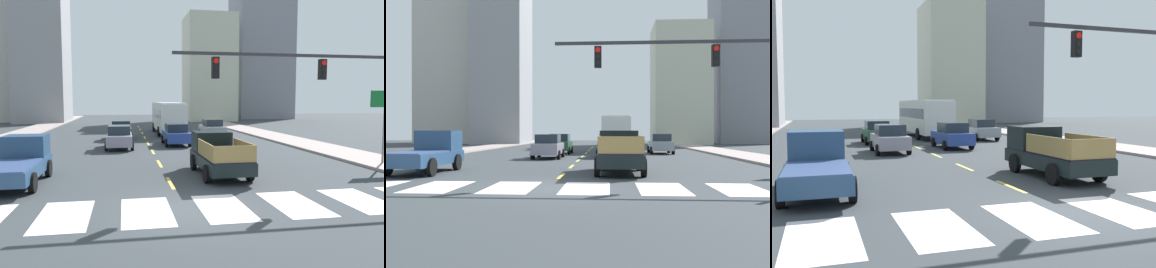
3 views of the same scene
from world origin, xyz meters
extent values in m
plane|color=#353A3E|center=(0.00, 0.00, 0.00)|extent=(160.00, 160.00, 0.00)
cube|color=#A1908C|center=(12.41, 18.00, 0.07)|extent=(3.45, 110.00, 0.15)
cube|color=silver|center=(-6.37, 0.00, 0.00)|extent=(1.61, 3.29, 0.01)
cube|color=silver|center=(-3.82, 0.00, 0.00)|extent=(1.61, 3.29, 0.01)
cube|color=silver|center=(-1.27, 0.00, 0.00)|extent=(1.61, 3.29, 0.01)
cube|color=silver|center=(1.27, 0.00, 0.00)|extent=(1.61, 3.29, 0.01)
cube|color=#E3C449|center=(0.00, 4.00, 0.00)|extent=(0.16, 2.40, 0.01)
cube|color=#E3C449|center=(0.00, 9.00, 0.00)|extent=(0.16, 2.40, 0.01)
cube|color=#E3C449|center=(0.00, 14.00, 0.00)|extent=(0.16, 2.40, 0.01)
cube|color=#E3C449|center=(0.00, 19.00, 0.00)|extent=(0.16, 2.40, 0.01)
cube|color=#E3C449|center=(0.00, 24.00, 0.00)|extent=(0.16, 2.40, 0.01)
cube|color=#E3C449|center=(0.00, 29.00, 0.00)|extent=(0.16, 2.40, 0.01)
cube|color=#E3C449|center=(0.00, 34.00, 0.00)|extent=(0.16, 2.40, 0.01)
cube|color=#E3C449|center=(0.00, 39.00, 0.00)|extent=(0.16, 2.40, 0.01)
cube|color=black|center=(2.53, 5.29, 0.68)|extent=(1.96, 5.20, 0.56)
cube|color=black|center=(2.53, 6.99, 1.46)|extent=(1.84, 1.60, 1.00)
cube|color=#19232D|center=(2.53, 7.43, 1.64)|extent=(1.72, 0.08, 0.56)
cube|color=black|center=(2.53, 4.34, 0.99)|extent=(1.84, 3.30, 0.06)
cylinder|color=black|center=(1.55, 6.85, 0.40)|extent=(0.22, 0.80, 0.80)
cylinder|color=black|center=(3.51, 6.85, 0.40)|extent=(0.22, 0.80, 0.80)
cylinder|color=black|center=(1.55, 3.73, 0.40)|extent=(0.22, 0.80, 0.80)
cylinder|color=black|center=(3.51, 3.73, 0.40)|extent=(0.22, 0.80, 0.80)
cube|color=olive|center=(1.63, 4.34, 1.37)|extent=(0.06, 3.17, 0.70)
cube|color=olive|center=(3.43, 4.34, 1.37)|extent=(0.06, 3.17, 0.70)
cube|color=olive|center=(2.53, 2.75, 1.37)|extent=(1.80, 0.06, 0.70)
cube|color=navy|center=(-6.45, 4.83, 0.68)|extent=(1.96, 5.20, 0.56)
cube|color=navy|center=(-6.45, 6.53, 1.46)|extent=(1.84, 1.60, 1.00)
cube|color=#19232D|center=(-6.45, 6.97, 1.64)|extent=(1.72, 0.08, 0.56)
cube|color=navy|center=(-6.45, 3.88, 0.99)|extent=(1.84, 3.30, 0.06)
cylinder|color=black|center=(-7.43, 6.39, 0.40)|extent=(0.22, 0.80, 0.80)
cylinder|color=black|center=(-5.47, 6.39, 0.40)|extent=(0.22, 0.80, 0.80)
cylinder|color=black|center=(-7.43, 3.27, 0.40)|extent=(0.22, 0.80, 0.80)
cylinder|color=black|center=(-5.47, 3.27, 0.40)|extent=(0.22, 0.80, 0.80)
cube|color=silver|center=(2.66, 27.64, 1.85)|extent=(2.50, 10.80, 2.70)
cube|color=#19232D|center=(2.66, 27.64, 2.20)|extent=(2.52, 9.94, 0.80)
cube|color=silver|center=(2.66, 27.64, 3.26)|extent=(2.40, 10.37, 0.12)
cylinder|color=black|center=(1.41, 30.99, 0.50)|extent=(0.22, 1.00, 1.00)
cylinder|color=black|center=(3.91, 30.99, 0.50)|extent=(0.22, 1.00, 1.00)
cylinder|color=black|center=(1.41, 24.67, 0.50)|extent=(0.22, 1.00, 1.00)
cylinder|color=black|center=(3.91, 24.67, 0.50)|extent=(0.22, 1.00, 1.00)
cube|color=gray|center=(6.51, 23.53, 0.70)|extent=(1.80, 4.40, 0.76)
cube|color=#1E2833|center=(6.51, 23.38, 1.40)|extent=(1.58, 2.11, 0.64)
cylinder|color=black|center=(5.61, 24.89, 0.32)|extent=(0.22, 0.64, 0.64)
cylinder|color=black|center=(7.41, 24.89, 0.32)|extent=(0.22, 0.64, 0.64)
cylinder|color=black|center=(5.61, 22.16, 0.32)|extent=(0.22, 0.64, 0.64)
cylinder|color=black|center=(7.41, 22.16, 0.32)|extent=(0.22, 0.64, 0.64)
cube|color=#1E482E|center=(-2.20, 22.85, 0.70)|extent=(1.80, 4.40, 0.76)
cube|color=#1E2833|center=(-2.20, 22.70, 1.40)|extent=(1.58, 2.11, 0.64)
cylinder|color=black|center=(-3.10, 24.21, 0.32)|extent=(0.22, 0.64, 0.64)
cylinder|color=black|center=(-1.30, 24.21, 0.32)|extent=(0.22, 0.64, 0.64)
cylinder|color=black|center=(-3.10, 21.48, 0.32)|extent=(0.22, 0.64, 0.64)
cylinder|color=black|center=(-1.30, 21.48, 0.32)|extent=(0.22, 0.64, 0.64)
cube|color=gray|center=(-2.29, 16.20, 0.70)|extent=(1.80, 4.40, 0.76)
cube|color=#1E2833|center=(-2.29, 16.05, 1.40)|extent=(1.58, 2.11, 0.64)
cylinder|color=black|center=(-3.19, 17.57, 0.32)|extent=(0.22, 0.64, 0.64)
cylinder|color=black|center=(-1.39, 17.57, 0.32)|extent=(0.22, 0.64, 0.64)
cylinder|color=black|center=(-3.19, 14.84, 0.32)|extent=(0.22, 0.64, 0.64)
cylinder|color=black|center=(-1.39, 14.84, 0.32)|extent=(0.22, 0.64, 0.64)
cube|color=navy|center=(2.13, 17.67, 0.70)|extent=(1.80, 4.40, 0.76)
cube|color=#1E2833|center=(2.13, 17.52, 1.40)|extent=(1.58, 2.11, 0.64)
cylinder|color=black|center=(1.23, 19.03, 0.32)|extent=(0.22, 0.64, 0.64)
cylinder|color=black|center=(3.03, 19.03, 0.32)|extent=(0.22, 0.64, 0.64)
cylinder|color=black|center=(1.23, 16.30, 0.32)|extent=(0.22, 0.64, 0.64)
cylinder|color=black|center=(3.03, 16.30, 0.32)|extent=(0.22, 0.64, 0.64)
cube|color=black|center=(1.61, 2.53, 4.85)|extent=(0.28, 0.24, 0.84)
cylinder|color=red|center=(1.61, 2.40, 5.11)|extent=(0.20, 0.04, 0.20)
cylinder|color=black|center=(1.61, 2.40, 4.85)|extent=(0.20, 0.04, 0.20)
cylinder|color=black|center=(1.61, 2.40, 4.59)|extent=(0.20, 0.04, 0.20)
cube|color=gray|center=(24.78, 59.08, 14.56)|extent=(10.66, 9.31, 29.12)
cube|color=beige|center=(12.78, 52.31, 8.97)|extent=(8.16, 8.62, 17.93)
camera|label=1|loc=(-1.95, -11.84, 3.59)|focal=34.94mm
camera|label=2|loc=(2.06, -14.57, 1.90)|focal=40.55mm
camera|label=3|loc=(-6.40, -9.42, 2.86)|focal=39.61mm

